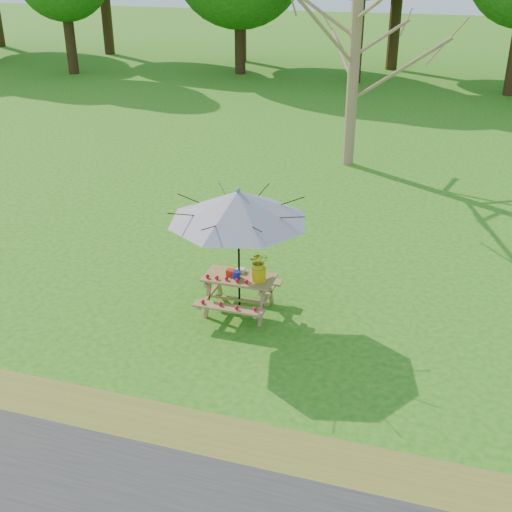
% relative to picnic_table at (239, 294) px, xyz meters
% --- Properties ---
extents(picnic_table, '(1.20, 1.32, 0.67)m').
position_rel_picnic_table_xyz_m(picnic_table, '(0.00, 0.00, 0.00)').
color(picnic_table, olive).
rests_on(picnic_table, ground).
extents(patio_umbrella, '(2.68, 2.68, 2.27)m').
position_rel_picnic_table_xyz_m(patio_umbrella, '(0.00, 0.00, 1.62)').
color(patio_umbrella, black).
rests_on(patio_umbrella, ground).
extents(produce_bins, '(0.27, 0.38, 0.13)m').
position_rel_picnic_table_xyz_m(produce_bins, '(-0.07, 0.01, 0.40)').
color(produce_bins, red).
rests_on(produce_bins, picnic_table).
extents(tomatoes_row, '(0.77, 0.13, 0.07)m').
position_rel_picnic_table_xyz_m(tomatoes_row, '(-0.15, -0.18, 0.38)').
color(tomatoes_row, red).
rests_on(tomatoes_row, picnic_table).
extents(flower_bucket, '(0.39, 0.37, 0.53)m').
position_rel_picnic_table_xyz_m(flower_bucket, '(0.36, -0.04, 0.62)').
color(flower_bucket, '#E1AA0B').
rests_on(flower_bucket, picnic_table).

